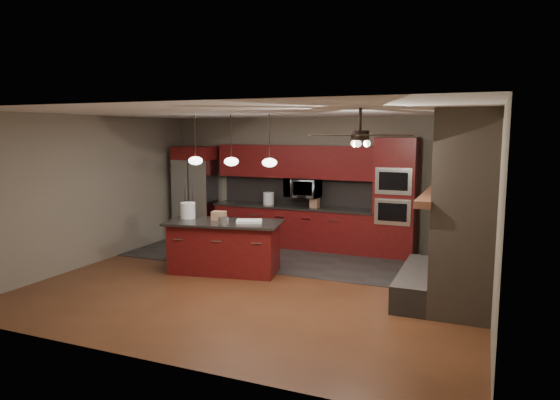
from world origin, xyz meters
The scene contains 22 objects.
ground centered at (0.00, 0.00, 0.00)m, with size 7.00×7.00×0.00m, color brown.
ceiling centered at (0.00, 0.00, 2.80)m, with size 7.00×6.00×0.02m, color white.
back_wall centered at (0.00, 3.00, 1.40)m, with size 7.00×0.02×2.80m, color #71695A.
right_wall centered at (3.50, 0.00, 1.40)m, with size 0.02×6.00×2.80m, color #71695A.
left_wall centered at (-3.50, 0.00, 1.40)m, with size 0.02×6.00×2.80m, color #71695A.
slate_tile_patch centered at (0.00, 1.80, 0.01)m, with size 7.00×2.40×0.01m, color #2C2A27.
fireplace_column centered at (3.04, 0.40, 1.30)m, with size 1.30×2.10×2.80m.
back_cabinetry centered at (-0.48, 2.74, 0.89)m, with size 3.59×0.64×2.20m.
oven_tower centered at (1.70, 2.69, 1.19)m, with size 0.80×0.63×2.38m.
microwave centered at (-0.27, 2.75, 1.30)m, with size 0.73×0.41×0.50m, color silver.
refrigerator centered at (-2.84, 2.62, 1.08)m, with size 0.93×0.75×2.16m.
kitchen_island centered at (-0.89, 0.38, 0.47)m, with size 2.15×1.27×0.92m.
white_bucket centered at (-1.66, 0.42, 1.07)m, with size 0.27×0.27×0.29m, color white.
paint_can centered at (-0.78, 0.15, 0.98)m, with size 0.18×0.18×0.12m, color silver.
paint_tray centered at (-0.44, 0.47, 0.94)m, with size 0.44×0.31×0.04m, color white.
cardboard_box centered at (-1.06, 0.50, 1.00)m, with size 0.24×0.18×0.16m, color #AA7757.
counter_bucket centered at (-1.06, 2.70, 1.03)m, with size 0.24×0.24×0.27m, color white.
counter_box centered at (0.03, 2.65, 1.00)m, with size 0.18×0.14×0.20m, color #8E6349.
pendant_left centered at (-1.65, 0.70, 1.96)m, with size 0.26×0.26×0.92m.
pendant_center centered at (-0.90, 0.70, 1.96)m, with size 0.26×0.26×0.92m.
pendant_right centered at (-0.15, 0.70, 1.96)m, with size 0.26×0.26×0.92m.
ceiling_fan centered at (1.80, -0.80, 2.46)m, with size 1.27×1.33×0.41m.
Camera 1 is at (3.36, -7.23, 2.50)m, focal length 32.00 mm.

